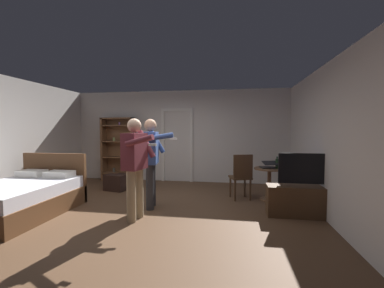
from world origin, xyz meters
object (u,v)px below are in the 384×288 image
(bottle_on_table, at_px, (277,164))
(suitcase_small, at_px, (124,180))
(laptop, at_px, (269,166))
(side_table, at_px, (269,178))
(bookshelf, at_px, (119,147))
(tv_flatscreen, at_px, (305,198))
(person_striped_shirt, at_px, (151,156))
(person_blue_shirt, at_px, (135,161))
(bed, at_px, (22,197))
(suitcase_dark, at_px, (115,183))
(wooden_chair, at_px, (241,175))

(bottle_on_table, height_order, suitcase_small, bottle_on_table)
(laptop, bearing_deg, side_table, 67.10)
(bookshelf, xyz_separation_m, bottle_on_table, (4.27, -1.56, -0.20))
(bookshelf, height_order, tv_flatscreen, bookshelf)
(person_striped_shirt, bearing_deg, person_blue_shirt, -94.47)
(bookshelf, height_order, side_table, bookshelf)
(bookshelf, distance_m, bottle_on_table, 4.55)
(suitcase_small, bearing_deg, bed, -97.11)
(bottle_on_table, bearing_deg, person_blue_shirt, -149.56)
(tv_flatscreen, height_order, side_table, tv_flatscreen)
(tv_flatscreen, xyz_separation_m, laptop, (-0.49, 0.90, 0.43))
(person_blue_shirt, bearing_deg, bookshelf, 119.72)
(bed, height_order, suitcase_small, bed)
(tv_flatscreen, xyz_separation_m, person_striped_shirt, (-2.81, 0.05, 0.69))
(person_striped_shirt, bearing_deg, bookshelf, 127.02)
(suitcase_dark, bearing_deg, suitcase_small, 104.65)
(wooden_chair, xyz_separation_m, suitcase_small, (-3.09, 0.87, -0.39))
(bottle_on_table, height_order, person_striped_shirt, person_striped_shirt)
(bookshelf, relative_size, bottle_on_table, 7.29)
(bookshelf, xyz_separation_m, person_blue_shirt, (1.74, -3.05, -0.01))
(bottle_on_table, bearing_deg, suitcase_dark, 174.76)
(bed, height_order, bookshelf, bookshelf)
(bed, bearing_deg, suitcase_dark, 65.83)
(laptop, xyz_separation_m, person_striped_shirt, (-2.32, -0.86, 0.25))
(suitcase_dark, bearing_deg, bookshelf, 123.65)
(bottle_on_table, bearing_deg, tv_flatscreen, -69.21)
(bookshelf, distance_m, suitcase_dark, 1.53)
(person_blue_shirt, bearing_deg, wooden_chair, 40.15)
(person_striped_shirt, xyz_separation_m, suitcase_small, (-1.35, 1.72, -0.85))
(tv_flatscreen, xyz_separation_m, wooden_chair, (-1.06, 0.90, 0.22))
(suitcase_dark, relative_size, suitcase_small, 1.05)
(wooden_chair, bearing_deg, side_table, 4.72)
(person_striped_shirt, relative_size, suitcase_dark, 3.31)
(side_table, bearing_deg, tv_flatscreen, -63.63)
(person_striped_shirt, height_order, suitcase_dark, person_striped_shirt)
(bottle_on_table, xyz_separation_m, suitcase_small, (-3.83, 0.90, -0.65))
(suitcase_small, bearing_deg, wooden_chair, -4.02)
(bookshelf, bearing_deg, bed, -97.15)
(suitcase_dark, bearing_deg, person_blue_shirt, -42.54)
(tv_flatscreen, xyz_separation_m, suitcase_dark, (-4.13, 1.21, -0.12))
(wooden_chair, xyz_separation_m, suitcase_dark, (-3.08, 0.32, -0.35))
(side_table, xyz_separation_m, suitcase_small, (-3.69, 0.82, -0.32))
(bookshelf, xyz_separation_m, tv_flatscreen, (4.60, -2.42, -0.69))
(laptop, relative_size, suitcase_dark, 0.78)
(laptop, xyz_separation_m, bottle_on_table, (0.16, -0.04, 0.06))
(side_table, relative_size, suitcase_dark, 1.34)
(bed, relative_size, person_striped_shirt, 1.13)
(bed, bearing_deg, tv_flatscreen, 7.87)
(bed, bearing_deg, bottle_on_table, 18.45)
(person_blue_shirt, distance_m, suitcase_small, 2.84)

